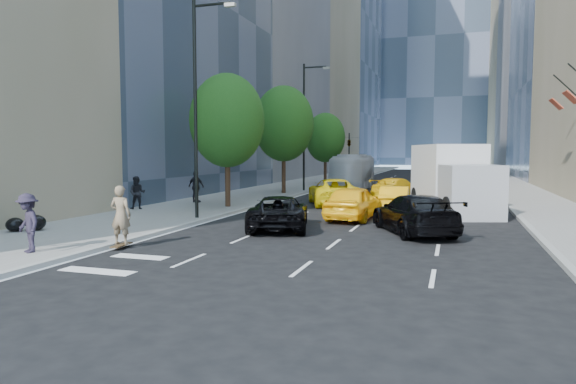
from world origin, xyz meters
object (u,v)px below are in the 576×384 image
(skateboarder, at_px, (121,219))
(black_sedan_lincoln, at_px, (279,212))
(box_truck, at_px, (453,178))
(city_bus, at_px, (354,172))
(black_sedan_mercedes, at_px, (414,214))

(skateboarder, relative_size, black_sedan_lincoln, 0.39)
(black_sedan_lincoln, relative_size, box_truck, 0.63)
(box_truck, bearing_deg, skateboarder, -144.28)
(city_bus, bearing_deg, skateboarder, -98.32)
(skateboarder, height_order, city_bus, city_bus)
(black_sedan_lincoln, distance_m, city_bus, 23.17)
(black_sedan_mercedes, bearing_deg, box_truck, -124.20)
(black_sedan_lincoln, height_order, city_bus, city_bus)
(black_sedan_mercedes, bearing_deg, black_sedan_lincoln, -18.88)
(skateboarder, height_order, black_sedan_mercedes, skateboarder)
(city_bus, xyz_separation_m, box_truck, (8.09, -14.56, 0.34))
(black_sedan_lincoln, bearing_deg, black_sedan_mercedes, 170.43)
(black_sedan_lincoln, relative_size, city_bus, 0.47)
(black_sedan_mercedes, xyz_separation_m, box_truck, (1.40, 8.03, 1.06))
(box_truck, bearing_deg, black_sedan_mercedes, -117.91)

